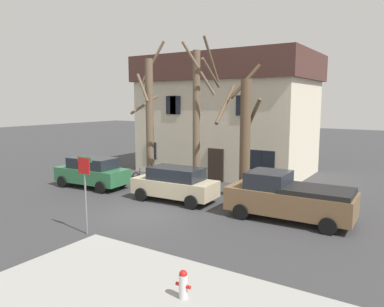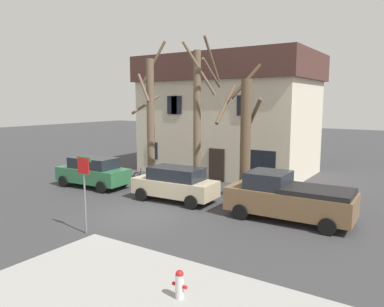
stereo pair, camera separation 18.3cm
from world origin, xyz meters
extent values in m
plane|color=#38383A|center=(0.00, 0.00, 0.00)|extent=(120.00, 120.00, 0.00)
cube|color=beige|center=(-1.64, 11.46, 3.20)|extent=(11.41, 6.83, 6.40)
cube|color=#4C2D28|center=(-1.64, 11.46, 7.28)|extent=(11.91, 7.33, 1.77)
cube|color=#2D231E|center=(-0.60, 7.99, 1.05)|extent=(1.10, 0.12, 2.10)
cube|color=black|center=(-5.80, 8.00, 1.60)|extent=(0.80, 0.08, 1.20)
cube|color=black|center=(2.05, 8.00, 1.60)|extent=(0.80, 0.08, 1.20)
cube|color=black|center=(2.86, 8.00, 1.60)|extent=(0.80, 0.08, 1.20)
cube|color=black|center=(-4.07, 8.00, 4.80)|extent=(0.80, 0.08, 1.20)
cube|color=black|center=(-3.72, 8.00, 4.80)|extent=(0.80, 0.08, 1.20)
cube|color=black|center=(1.14, 8.00, 4.80)|extent=(0.80, 0.08, 1.20)
cylinder|color=brown|center=(-3.92, 5.55, 3.79)|extent=(0.48, 0.48, 7.59)
cylinder|color=brown|center=(-4.70, 5.97, 4.83)|extent=(1.04, 1.71, 1.23)
cylinder|color=brown|center=(-4.04, 5.07, 5.85)|extent=(1.12, 0.44, 1.71)
cylinder|color=brown|center=(-4.18, 6.24, 7.42)|extent=(1.58, 0.73, 2.64)
cylinder|color=brown|center=(-0.36, 5.27, 3.90)|extent=(0.42, 0.42, 7.80)
cylinder|color=brown|center=(0.18, 4.62, 6.75)|extent=(1.49, 1.27, 2.79)
cylinder|color=brown|center=(0.54, 5.34, 7.24)|extent=(0.29, 1.92, 2.33)
cylinder|color=brown|center=(0.55, 5.28, 6.54)|extent=(0.17, 1.91, 1.49)
cylinder|color=brown|center=(2.65, 5.21, 3.08)|extent=(0.55, 0.55, 6.16)
cylinder|color=brown|center=(2.89, 5.65, 4.41)|extent=(1.12, 0.73, 1.63)
cylinder|color=brown|center=(1.53, 5.12, 4.91)|extent=(0.38, 2.38, 2.07)
cylinder|color=brown|center=(2.29, 5.86, 6.07)|extent=(1.53, 0.94, 1.85)
cube|color=#2D6B42|center=(-5.97, 2.61, 0.74)|extent=(4.54, 2.03, 0.84)
cube|color=#1E232B|center=(-5.88, 2.61, 1.47)|extent=(2.84, 1.72, 0.62)
cylinder|color=black|center=(-7.43, 1.63, 0.34)|extent=(0.69, 0.26, 0.68)
cylinder|color=black|center=(-7.53, 3.41, 0.34)|extent=(0.69, 0.26, 0.68)
cylinder|color=black|center=(-4.41, 1.81, 0.34)|extent=(0.69, 0.26, 0.68)
cylinder|color=black|center=(-4.52, 3.58, 0.34)|extent=(0.69, 0.26, 0.68)
cube|color=#C6B793|center=(-0.08, 2.75, 0.72)|extent=(4.41, 1.93, 0.80)
cube|color=#1E232B|center=(0.01, 2.75, 1.43)|extent=(2.76, 1.64, 0.62)
cylinder|color=black|center=(-1.51, 1.82, 0.34)|extent=(0.69, 0.25, 0.68)
cylinder|color=black|center=(-1.59, 3.53, 0.34)|extent=(0.69, 0.25, 0.68)
cylinder|color=black|center=(1.43, 1.96, 0.34)|extent=(0.69, 0.25, 0.68)
cylinder|color=black|center=(1.35, 3.68, 0.34)|extent=(0.69, 0.25, 0.68)
cube|color=brown|center=(5.81, 2.92, 0.82)|extent=(5.34, 2.20, 0.99)
cube|color=#1E232B|center=(4.86, 2.89, 1.66)|extent=(1.74, 1.86, 0.70)
cube|color=black|center=(6.97, 2.95, 1.41)|extent=(2.80, 2.05, 0.20)
cylinder|color=black|center=(4.04, 1.84, 0.34)|extent=(0.69, 0.24, 0.68)
cylinder|color=black|center=(3.99, 3.90, 0.34)|extent=(0.69, 0.24, 0.68)
cylinder|color=black|center=(7.63, 1.93, 0.34)|extent=(0.69, 0.24, 0.68)
cylinder|color=black|center=(7.58, 3.99, 0.34)|extent=(0.69, 0.24, 0.68)
cylinder|color=silver|center=(5.68, -5.02, 0.43)|extent=(0.22, 0.22, 0.62)
sphere|color=red|center=(5.68, -5.02, 0.76)|extent=(0.21, 0.21, 0.21)
cylinder|color=red|center=(5.52, -5.02, 0.46)|extent=(0.10, 0.09, 0.09)
cylinder|color=red|center=(5.84, -5.02, 0.46)|extent=(0.10, 0.09, 0.09)
cylinder|color=slate|center=(-0.18, -2.95, 1.47)|extent=(0.07, 0.07, 2.95)
cube|color=red|center=(-0.18, -2.97, 2.65)|extent=(0.60, 0.03, 0.60)
cube|color=#1E8C38|center=(-0.18, -2.93, 2.90)|extent=(0.76, 0.02, 0.18)
torus|color=black|center=(-3.37, 4.63, 0.36)|extent=(0.71, 0.14, 0.71)
torus|color=black|center=(-4.40, 4.75, 0.36)|extent=(0.71, 0.14, 0.71)
cylinder|color=black|center=(-3.88, 4.69, 0.58)|extent=(0.99, 0.16, 0.19)
cylinder|color=black|center=(-4.08, 4.71, 0.81)|extent=(0.09, 0.05, 0.45)
camera|label=1|loc=(10.57, -12.25, 5.04)|focal=34.60mm
camera|label=2|loc=(10.73, -12.15, 5.04)|focal=34.60mm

